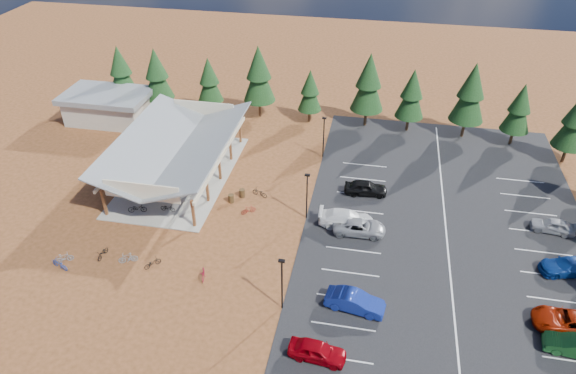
{
  "coord_description": "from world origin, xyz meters",
  "views": [
    {
      "loc": [
        10.89,
        -37.87,
        31.23
      ],
      "look_at": [
        2.71,
        4.27,
        1.87
      ],
      "focal_mm": 32.0,
      "sensor_mm": 36.0,
      "label": 1
    }
  ],
  "objects_px": {
    "lamp_post_1": "(307,193)",
    "bike_7": "(212,149)",
    "car_4": "(366,188)",
    "lamp_post_0": "(282,281)",
    "car_2": "(359,227)",
    "bike_8": "(103,253)",
    "outbuilding": "(108,106)",
    "trash_bin_1": "(242,193)",
    "bike_15": "(249,210)",
    "bike_pavilion": "(177,145)",
    "bike_0": "(137,208)",
    "car_5": "(576,346)",
    "bike_6": "(207,161)",
    "bike_4": "(168,208)",
    "bike_10": "(60,264)",
    "car_1": "(355,302)",
    "bike_2": "(169,166)",
    "bike_9": "(64,258)",
    "bike_5": "(186,190)",
    "lamp_post_2": "(324,134)",
    "bike_16": "(260,193)",
    "car_3": "(347,219)",
    "bike_12": "(152,263)",
    "bike_13": "(128,258)",
    "bike_3": "(181,150)",
    "car_8": "(553,225)",
    "bike_1": "(155,172)",
    "car_6": "(569,321)",
    "car_7": "(569,266)"
  },
  "relations": [
    {
      "from": "bike_7",
      "to": "bike_15",
      "type": "bearing_deg",
      "value": -133.44
    },
    {
      "from": "car_1",
      "to": "lamp_post_2",
      "type": "bearing_deg",
      "value": 22.55
    },
    {
      "from": "bike_13",
      "to": "car_5",
      "type": "distance_m",
      "value": 36.31
    },
    {
      "from": "bike_9",
      "to": "car_5",
      "type": "bearing_deg",
      "value": -126.89
    },
    {
      "from": "bike_3",
      "to": "bike_4",
      "type": "xyz_separation_m",
      "value": [
        2.72,
        -11.02,
        -0.13
      ]
    },
    {
      "from": "car_4",
      "to": "car_7",
      "type": "height_order",
      "value": "car_4"
    },
    {
      "from": "lamp_post_0",
      "to": "car_2",
      "type": "distance_m",
      "value": 12.06
    },
    {
      "from": "bike_10",
      "to": "lamp_post_2",
      "type": "bearing_deg",
      "value": 158.04
    },
    {
      "from": "bike_0",
      "to": "car_5",
      "type": "bearing_deg",
      "value": -119.82
    },
    {
      "from": "bike_pavilion",
      "to": "car_2",
      "type": "bearing_deg",
      "value": -17.49
    },
    {
      "from": "lamp_post_2",
      "to": "car_2",
      "type": "bearing_deg",
      "value": -68.45
    },
    {
      "from": "lamp_post_1",
      "to": "bike_1",
      "type": "xyz_separation_m",
      "value": [
        -17.68,
        4.23,
        -2.38
      ]
    },
    {
      "from": "bike_2",
      "to": "bike_9",
      "type": "relative_size",
      "value": 1.09
    },
    {
      "from": "lamp_post_2",
      "to": "bike_9",
      "type": "height_order",
      "value": "lamp_post_2"
    },
    {
      "from": "bike_3",
      "to": "bike_16",
      "type": "relative_size",
      "value": 1.03
    },
    {
      "from": "bike_5",
      "to": "lamp_post_0",
      "type": "bearing_deg",
      "value": -151.33
    },
    {
      "from": "bike_0",
      "to": "bike_4",
      "type": "relative_size",
      "value": 1.2
    },
    {
      "from": "bike_0",
      "to": "bike_3",
      "type": "xyz_separation_m",
      "value": [
        0.2,
        11.76,
        0.05
      ]
    },
    {
      "from": "bike_1",
      "to": "bike_4",
      "type": "distance_m",
      "value": 7.1
    },
    {
      "from": "bike_2",
      "to": "bike_5",
      "type": "distance_m",
      "value": 5.52
    },
    {
      "from": "bike_6",
      "to": "lamp_post_2",
      "type": "bearing_deg",
      "value": -57.43
    },
    {
      "from": "bike_2",
      "to": "bike_13",
      "type": "xyz_separation_m",
      "value": [
        2.15,
        -15.02,
        -0.05
      ]
    },
    {
      "from": "bike_5",
      "to": "bike_8",
      "type": "xyz_separation_m",
      "value": [
        -3.98,
        -10.56,
        -0.19
      ]
    },
    {
      "from": "bike_16",
      "to": "bike_5",
      "type": "bearing_deg",
      "value": -60.78
    },
    {
      "from": "bike_pavilion",
      "to": "bike_16",
      "type": "relative_size",
      "value": 11.05
    },
    {
      "from": "car_5",
      "to": "bike_15",
      "type": "bearing_deg",
      "value": -106.12
    },
    {
      "from": "lamp_post_1",
      "to": "bike_7",
      "type": "relative_size",
      "value": 2.83
    },
    {
      "from": "bike_10",
      "to": "car_1",
      "type": "relative_size",
      "value": 0.38
    },
    {
      "from": "lamp_post_0",
      "to": "car_3",
      "type": "distance_m",
      "value": 12.38
    },
    {
      "from": "bike_7",
      "to": "car_4",
      "type": "relative_size",
      "value": 0.41
    },
    {
      "from": "bike_8",
      "to": "outbuilding",
      "type": "bearing_deg",
      "value": 118.83
    },
    {
      "from": "lamp_post_0",
      "to": "car_2",
      "type": "height_order",
      "value": "lamp_post_0"
    },
    {
      "from": "bike_12",
      "to": "car_3",
      "type": "height_order",
      "value": "car_3"
    },
    {
      "from": "lamp_post_0",
      "to": "lamp_post_2",
      "type": "bearing_deg",
      "value": 90.0
    },
    {
      "from": "bike_pavilion",
      "to": "bike_0",
      "type": "xyz_separation_m",
      "value": [
        -1.72,
        -7.45,
        -3.23
      ]
    },
    {
      "from": "car_1",
      "to": "bike_16",
      "type": "bearing_deg",
      "value": 47.62
    },
    {
      "from": "bike_0",
      "to": "bike_2",
      "type": "relative_size",
      "value": 1.08
    },
    {
      "from": "car_5",
      "to": "car_2",
      "type": "bearing_deg",
      "value": -116.21
    },
    {
      "from": "lamp_post_1",
      "to": "lamp_post_2",
      "type": "distance_m",
      "value": 12.0
    },
    {
      "from": "trash_bin_1",
      "to": "bike_8",
      "type": "distance_m",
      "value": 15.04
    },
    {
      "from": "car_3",
      "to": "car_6",
      "type": "height_order",
      "value": "car_3"
    },
    {
      "from": "bike_pavilion",
      "to": "lamp_post_1",
      "type": "distance_m",
      "value": 15.83
    },
    {
      "from": "bike_12",
      "to": "bike_2",
      "type": "bearing_deg",
      "value": -34.45
    },
    {
      "from": "trash_bin_1",
      "to": "bike_15",
      "type": "xyz_separation_m",
      "value": [
        1.39,
        -2.68,
        0.02
      ]
    },
    {
      "from": "outbuilding",
      "to": "bike_6",
      "type": "distance_m",
      "value": 18.36
    },
    {
      "from": "bike_1",
      "to": "car_1",
      "type": "distance_m",
      "value": 27.91
    },
    {
      "from": "bike_4",
      "to": "car_4",
      "type": "distance_m",
      "value": 20.47
    },
    {
      "from": "outbuilding",
      "to": "bike_4",
      "type": "height_order",
      "value": "outbuilding"
    },
    {
      "from": "bike_3",
      "to": "car_8",
      "type": "relative_size",
      "value": 0.45
    },
    {
      "from": "bike_pavilion",
      "to": "car_5",
      "type": "height_order",
      "value": "bike_pavilion"
    }
  ]
}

